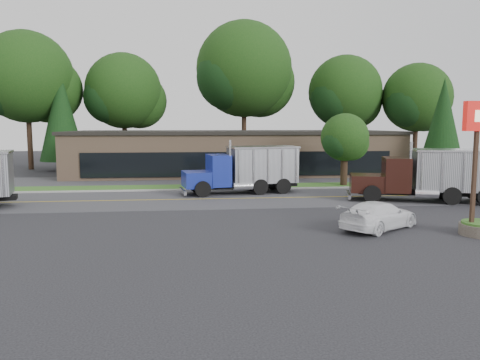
# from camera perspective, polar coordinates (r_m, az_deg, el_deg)

# --- Properties ---
(ground) EXTENTS (140.00, 140.00, 0.00)m
(ground) POSITION_cam_1_polar(r_m,az_deg,el_deg) (22.48, 0.38, -5.91)
(ground) COLOR #38383D
(ground) RESTS_ON ground
(road) EXTENTS (60.00, 8.00, 0.02)m
(road) POSITION_cam_1_polar(r_m,az_deg,el_deg) (31.28, -1.50, -2.30)
(road) COLOR #4F4F54
(road) RESTS_ON ground
(center_line) EXTENTS (60.00, 0.12, 0.01)m
(center_line) POSITION_cam_1_polar(r_m,az_deg,el_deg) (31.28, -1.50, -2.30)
(center_line) COLOR gold
(center_line) RESTS_ON ground
(curb) EXTENTS (60.00, 0.30, 0.12)m
(curb) POSITION_cam_1_polar(r_m,az_deg,el_deg) (35.42, -2.05, -1.24)
(curb) COLOR #9E9E99
(curb) RESTS_ON ground
(grass_verge) EXTENTS (60.00, 3.40, 0.03)m
(grass_verge) POSITION_cam_1_polar(r_m,az_deg,el_deg) (37.20, -2.25, -0.85)
(grass_verge) COLOR #336322
(grass_verge) RESTS_ON ground
(far_parking) EXTENTS (60.00, 7.00, 0.02)m
(far_parking) POSITION_cam_1_polar(r_m,az_deg,el_deg) (42.15, -2.71, 0.04)
(far_parking) COLOR #4F4F54
(far_parking) RESTS_ON ground
(strip_mall) EXTENTS (32.00, 12.00, 4.00)m
(strip_mall) POSITION_cam_1_polar(r_m,az_deg,el_deg) (48.09, -0.77, 3.27)
(strip_mall) COLOR #98775D
(strip_mall) RESTS_ON ground
(tree_far_a) EXTENTS (10.54, 9.92, 15.04)m
(tree_far_a) POSITION_cam_1_polar(r_m,az_deg,el_deg) (56.82, -24.36, 10.89)
(tree_far_a) COLOR #382619
(tree_far_a) RESTS_ON ground
(tree_far_b) EXTENTS (9.20, 8.66, 13.13)m
(tree_far_b) POSITION_cam_1_polar(r_m,az_deg,el_deg) (56.48, -13.85, 10.07)
(tree_far_b) COLOR #382619
(tree_far_b) RESTS_ON ground
(tree_far_c) EXTENTS (11.94, 11.24, 17.04)m
(tree_far_c) POSITION_cam_1_polar(r_m,az_deg,el_deg) (56.64, 0.67, 12.79)
(tree_far_c) COLOR #382619
(tree_far_c) RESTS_ON ground
(tree_far_d) EXTENTS (9.21, 8.66, 13.13)m
(tree_far_d) POSITION_cam_1_polar(r_m,az_deg,el_deg) (58.07, 12.78, 10.01)
(tree_far_d) COLOR #382619
(tree_far_d) RESTS_ON ground
(tree_far_e) EXTENTS (8.45, 7.96, 12.06)m
(tree_far_e) POSITION_cam_1_polar(r_m,az_deg,el_deg) (59.27, 20.82, 9.00)
(tree_far_e) COLOR #382619
(tree_far_e) RESTS_ON ground
(evergreen_left) EXTENTS (4.74, 4.74, 10.77)m
(evergreen_left) POSITION_cam_1_polar(r_m,az_deg,el_deg) (53.53, -20.94, 7.39)
(evergreen_left) COLOR #382619
(evergreen_left) RESTS_ON ground
(evergreen_right) EXTENTS (3.99, 3.99, 9.06)m
(evergreen_right) POSITION_cam_1_polar(r_m,az_deg,el_deg) (45.70, 23.48, 6.27)
(evergreen_right) COLOR #382619
(evergreen_right) RESTS_ON ground
(tree_verge) EXTENTS (4.10, 3.86, 5.85)m
(tree_verge) POSITION_cam_1_polar(r_m,az_deg,el_deg) (38.93, 12.72, 4.82)
(tree_verge) COLOR #382619
(tree_verge) RESTS_ON ground
(dump_truck_blue) EXTENTS (8.50, 3.90, 3.36)m
(dump_truck_blue) POSITION_cam_1_polar(r_m,az_deg,el_deg) (33.72, 0.87, 1.45)
(dump_truck_blue) COLOR black
(dump_truck_blue) RESTS_ON ground
(dump_truck_maroon) EXTENTS (9.76, 5.00, 3.36)m
(dump_truck_maroon) POSITION_cam_1_polar(r_m,az_deg,el_deg) (32.42, 22.79, 0.72)
(dump_truck_maroon) COLOR black
(dump_truck_maroon) RESTS_ON ground
(rally_car) EXTENTS (4.81, 4.16, 1.33)m
(rally_car) POSITION_cam_1_polar(r_m,az_deg,el_deg) (23.14, 16.57, -4.15)
(rally_car) COLOR white
(rally_car) RESTS_ON ground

